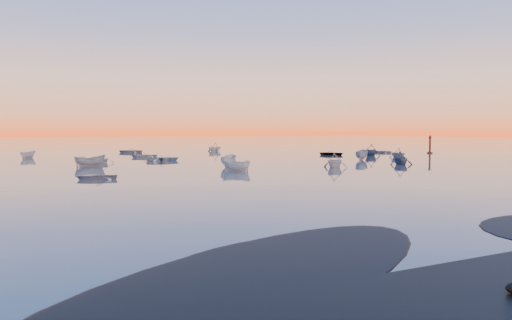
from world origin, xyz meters
TOP-DOWN VIEW (x-y plane):
  - ground at (0.00, 100.00)m, footprint 600.00×600.00m
  - moored_fleet at (0.00, 53.00)m, footprint 124.00×58.00m
  - boat_near_center at (20.20, 41.33)m, footprint 4.01×4.24m
  - boat_near_right at (29.45, 43.88)m, footprint 3.41×1.72m
  - channel_marker at (45.33, 52.38)m, footprint 0.98×0.98m

SIDE VIEW (x-z plane):
  - ground at x=0.00m, z-range 0.00..0.00m
  - moored_fleet at x=0.00m, z-range -0.60..0.60m
  - boat_near_center at x=20.20m, z-range -0.71..0.71m
  - boat_near_right at x=29.45m, z-range -0.58..0.58m
  - channel_marker at x=45.33m, z-range -0.37..3.12m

